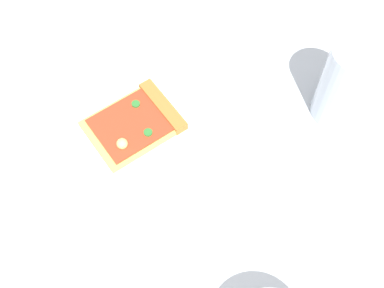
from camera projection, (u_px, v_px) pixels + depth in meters
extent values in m
plane|color=silver|center=(186.00, 168.00, 0.73)|extent=(2.40, 2.40, 0.00)
cylinder|color=white|center=(150.00, 151.00, 0.74)|extent=(0.27, 0.27, 0.01)
cube|color=#E5B256|center=(133.00, 125.00, 0.74)|extent=(0.14, 0.11, 0.01)
cube|color=#A36B2D|center=(163.00, 106.00, 0.76)|extent=(0.03, 0.10, 0.01)
cube|color=red|center=(132.00, 123.00, 0.74)|extent=(0.12, 0.10, 0.00)
cylinder|color=#2D722D|center=(136.00, 104.00, 0.75)|extent=(0.01, 0.01, 0.00)
cylinder|color=#2D722D|center=(148.00, 132.00, 0.73)|extent=(0.01, 0.01, 0.00)
sphere|color=#EAD172|center=(122.00, 144.00, 0.72)|extent=(0.02, 0.02, 0.02)
cylinder|color=silver|center=(348.00, 83.00, 0.72)|extent=(0.08, 0.08, 0.14)
cylinder|color=#592D0F|center=(346.00, 89.00, 0.73)|extent=(0.07, 0.07, 0.11)
cube|color=white|center=(40.00, 53.00, 0.83)|extent=(0.15, 0.12, 0.00)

